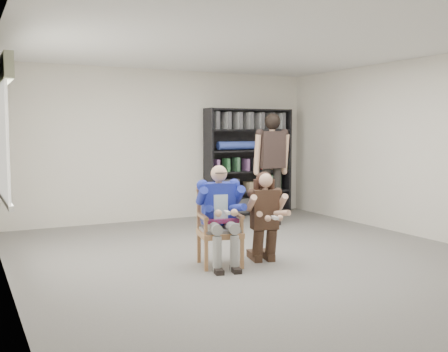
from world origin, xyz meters
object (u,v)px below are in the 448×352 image
armchair (220,227)px  standing_man (272,170)px  bookshelf (248,162)px  kneeling_woman (265,218)px  seated_man (220,215)px

armchair → standing_man: (2.06, 2.09, 0.49)m
armchair → bookshelf: 4.09m
kneeling_woman → standing_man: size_ratio=0.59×
seated_man → kneeling_woman: 0.59m
armchair → standing_man: standing_man is taller
armchair → kneeling_woman: 0.60m
seated_man → bookshelf: size_ratio=0.60×
bookshelf → kneeling_woman: bearing=-116.3°
armchair → standing_man: size_ratio=0.50×
seated_man → standing_man: size_ratio=0.64×
armchair → seated_man: (0.00, 0.00, 0.15)m
seated_man → kneeling_woman: bearing=0.6°
bookshelf → standing_man: bearing=-100.5°
armchair → kneeling_woman: kneeling_woman is taller
armchair → seated_man: 0.15m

